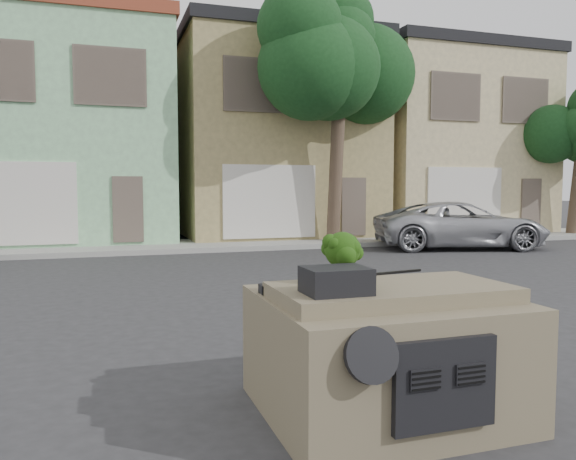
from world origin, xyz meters
TOP-DOWN VIEW (x-y plane):
  - ground_plane at (0.00, 0.00)m, footprint 120.00×120.00m
  - sidewalk at (0.00, 10.50)m, footprint 40.00×3.00m
  - townhouse_mint at (-3.50, 14.50)m, footprint 7.20×8.20m
  - townhouse_tan at (4.00, 14.50)m, footprint 7.20×8.20m
  - townhouse_beige at (11.50, 14.50)m, footprint 7.20×8.20m
  - silver_pickup at (8.37, 7.75)m, footprint 5.73×3.70m
  - tree_near at (5.00, 9.80)m, footprint 4.40×4.00m
  - car_dashboard at (0.00, -3.00)m, footprint 2.00×1.80m
  - instrument_hump at (-0.58, -3.35)m, footprint 0.48×0.38m
  - wiper_arm at (0.28, -2.62)m, footprint 0.69×0.15m
  - broccoli at (-0.35, -2.93)m, footprint 0.46×0.46m

SIDE VIEW (x-z plane):
  - ground_plane at x=0.00m, z-range 0.00..0.00m
  - silver_pickup at x=8.37m, z-range -0.73..0.73m
  - sidewalk at x=0.00m, z-range 0.00..0.15m
  - car_dashboard at x=0.00m, z-range 0.00..1.12m
  - wiper_arm at x=0.28m, z-range 1.12..1.14m
  - instrument_hump at x=-0.58m, z-range 1.12..1.32m
  - broccoli at x=-0.35m, z-range 1.12..1.56m
  - townhouse_mint at x=-3.50m, z-range 0.00..7.55m
  - townhouse_tan at x=4.00m, z-range 0.00..7.55m
  - townhouse_beige at x=11.50m, z-range 0.00..7.55m
  - tree_near at x=5.00m, z-range 0.00..8.50m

